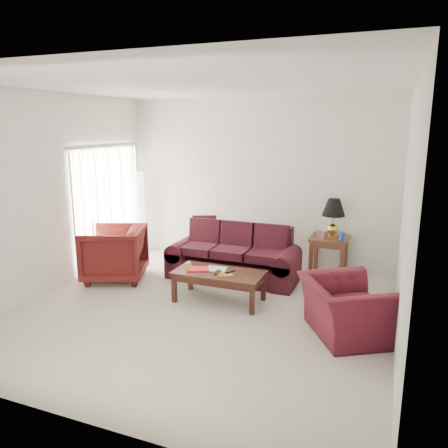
{
  "coord_description": "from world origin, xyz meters",
  "views": [
    {
      "loc": [
        2.35,
        -5.12,
        2.51
      ],
      "look_at": [
        0.0,
        0.85,
        1.05
      ],
      "focal_mm": 35.0,
      "sensor_mm": 36.0,
      "label": 1
    }
  ],
  "objects_px": {
    "end_table": "(329,256)",
    "armchair_right": "(346,308)",
    "armchair_left": "(114,253)",
    "floor_lamp": "(139,212)",
    "sofa": "(233,253)",
    "coffee_table": "(219,286)"
  },
  "relations": [
    {
      "from": "floor_lamp",
      "to": "armchair_left",
      "type": "distance_m",
      "value": 1.62
    },
    {
      "from": "sofa",
      "to": "end_table",
      "type": "bearing_deg",
      "value": 30.29
    },
    {
      "from": "armchair_left",
      "to": "coffee_table",
      "type": "relative_size",
      "value": 0.76
    },
    {
      "from": "end_table",
      "to": "armchair_right",
      "type": "distance_m",
      "value": 2.21
    },
    {
      "from": "coffee_table",
      "to": "floor_lamp",
      "type": "bearing_deg",
      "value": 155.06
    },
    {
      "from": "sofa",
      "to": "floor_lamp",
      "type": "height_order",
      "value": "floor_lamp"
    },
    {
      "from": "armchair_left",
      "to": "armchair_right",
      "type": "xyz_separation_m",
      "value": [
        3.79,
        -0.64,
        -0.1
      ]
    },
    {
      "from": "end_table",
      "to": "armchair_left",
      "type": "height_order",
      "value": "armchair_left"
    },
    {
      "from": "sofa",
      "to": "end_table",
      "type": "height_order",
      "value": "sofa"
    },
    {
      "from": "end_table",
      "to": "armchair_right",
      "type": "height_order",
      "value": "armchair_right"
    },
    {
      "from": "armchair_left",
      "to": "coffee_table",
      "type": "distance_m",
      "value": 1.99
    },
    {
      "from": "end_table",
      "to": "armchair_right",
      "type": "relative_size",
      "value": 0.64
    },
    {
      "from": "armchair_right",
      "to": "coffee_table",
      "type": "relative_size",
      "value": 0.82
    },
    {
      "from": "sofa",
      "to": "armchair_left",
      "type": "distance_m",
      "value": 1.97
    },
    {
      "from": "sofa",
      "to": "floor_lamp",
      "type": "relative_size",
      "value": 1.3
    },
    {
      "from": "sofa",
      "to": "armchair_right",
      "type": "xyz_separation_m",
      "value": [
        1.97,
        -1.39,
        -0.09
      ]
    },
    {
      "from": "sofa",
      "to": "coffee_table",
      "type": "height_order",
      "value": "sofa"
    },
    {
      "from": "sofa",
      "to": "coffee_table",
      "type": "bearing_deg",
      "value": -78.79
    },
    {
      "from": "floor_lamp",
      "to": "armchair_left",
      "type": "xyz_separation_m",
      "value": [
        0.45,
        -1.51,
        -0.37
      ]
    },
    {
      "from": "armchair_right",
      "to": "floor_lamp",
      "type": "bearing_deg",
      "value": 32.17
    },
    {
      "from": "armchair_left",
      "to": "coffee_table",
      "type": "xyz_separation_m",
      "value": [
        1.96,
        -0.23,
        -0.22
      ]
    },
    {
      "from": "floor_lamp",
      "to": "armchair_right",
      "type": "bearing_deg",
      "value": -26.91
    }
  ]
}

